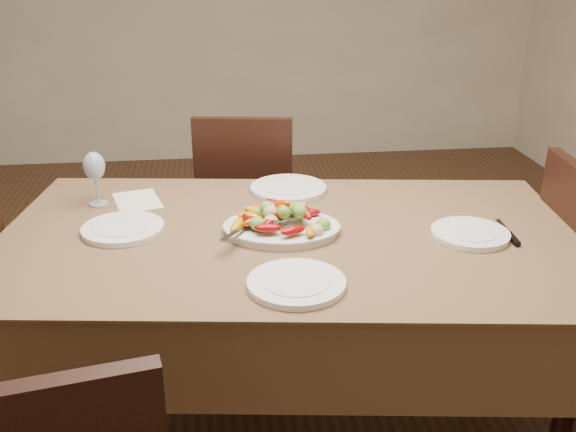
# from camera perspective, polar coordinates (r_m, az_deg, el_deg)

# --- Properties ---
(floor) EXTENTS (6.00, 6.00, 0.00)m
(floor) POSITION_cam_1_polar(r_m,az_deg,el_deg) (2.63, -4.07, -14.77)
(floor) COLOR #3D2412
(floor) RESTS_ON ground
(dining_table) EXTENTS (1.96, 1.27, 0.76)m
(dining_table) POSITION_cam_1_polar(r_m,az_deg,el_deg) (2.23, 0.00, -10.52)
(dining_table) COLOR brown
(dining_table) RESTS_ON ground
(chair_far) EXTENTS (0.48, 0.48, 0.95)m
(chair_far) POSITION_cam_1_polar(r_m,az_deg,el_deg) (3.01, -3.50, 0.80)
(chair_far) COLOR black
(chair_far) RESTS_ON ground
(serving_platter) EXTENTS (0.39, 0.31, 0.02)m
(serving_platter) POSITION_cam_1_polar(r_m,az_deg,el_deg) (2.04, -0.58, -1.25)
(serving_platter) COLOR white
(serving_platter) RESTS_ON dining_table
(roasted_vegetables) EXTENTS (0.32, 0.24, 0.09)m
(roasted_vegetables) POSITION_cam_1_polar(r_m,az_deg,el_deg) (2.02, -0.58, 0.23)
(roasted_vegetables) COLOR maroon
(roasted_vegetables) RESTS_ON serving_platter
(serving_spoon) EXTENTS (0.27, 0.19, 0.03)m
(serving_spoon) POSITION_cam_1_polar(r_m,az_deg,el_deg) (2.00, -2.48, -0.71)
(serving_spoon) COLOR #9EA0A8
(serving_spoon) RESTS_ON serving_platter
(plate_left) EXTENTS (0.26, 0.26, 0.02)m
(plate_left) POSITION_cam_1_polar(r_m,az_deg,el_deg) (2.12, -14.46, -1.11)
(plate_left) COLOR white
(plate_left) RESTS_ON dining_table
(plate_right) EXTENTS (0.24, 0.24, 0.02)m
(plate_right) POSITION_cam_1_polar(r_m,az_deg,el_deg) (2.10, 15.88, -1.54)
(plate_right) COLOR white
(plate_right) RESTS_ON dining_table
(plate_far) EXTENTS (0.28, 0.28, 0.02)m
(plate_far) POSITION_cam_1_polar(r_m,az_deg,el_deg) (2.40, 0.04, 2.44)
(plate_far) COLOR white
(plate_far) RESTS_ON dining_table
(plate_near) EXTENTS (0.27, 0.27, 0.02)m
(plate_near) POSITION_cam_1_polar(r_m,az_deg,el_deg) (1.73, 0.75, -6.03)
(plate_near) COLOR white
(plate_near) RESTS_ON dining_table
(wine_glass) EXTENTS (0.08, 0.08, 0.20)m
(wine_glass) POSITION_cam_1_polar(r_m,az_deg,el_deg) (2.34, -16.75, 3.33)
(wine_glass) COLOR #8C99A5
(wine_glass) RESTS_ON dining_table
(menu_card) EXTENTS (0.20, 0.24, 0.00)m
(menu_card) POSITION_cam_1_polar(r_m,az_deg,el_deg) (2.37, -13.25, 1.34)
(menu_card) COLOR silver
(menu_card) RESTS_ON dining_table
(table_knife) EXTENTS (0.03, 0.20, 0.01)m
(table_knife) POSITION_cam_1_polar(r_m,az_deg,el_deg) (2.15, 18.99, -1.49)
(table_knife) COLOR #9EA0A8
(table_knife) RESTS_ON dining_table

